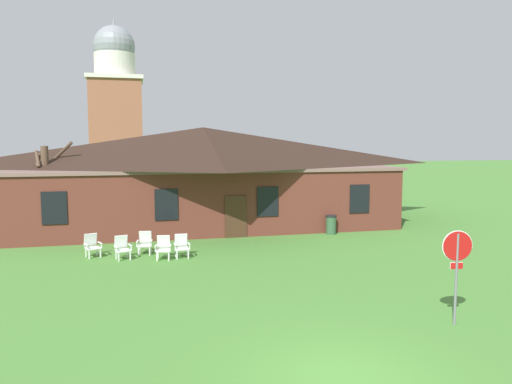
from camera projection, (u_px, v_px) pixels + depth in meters
name	position (u px, v px, depth m)	size (l,w,h in m)	color
ground_plane	(345.00, 378.00, 10.03)	(200.00, 200.00, 0.00)	#477F33
brick_building	(204.00, 174.00, 29.06)	(20.85, 10.40, 5.57)	brown
dome_tower	(116.00, 113.00, 47.91)	(5.18, 5.18, 16.61)	#93563D
stop_sign	(457.00, 258.00, 12.78)	(0.80, 0.17, 2.49)	slate
lawn_chair_by_porch	(92.00, 245.00, 20.54)	(0.78, 0.83, 0.96)	white
lawn_chair_near_door	(122.00, 247.00, 20.13)	(0.74, 0.78, 0.96)	white
lawn_chair_left_end	(145.00, 242.00, 21.09)	(0.70, 0.73, 0.96)	silver
lawn_chair_middle	(163.00, 247.00, 20.14)	(0.70, 0.73, 0.96)	silver
lawn_chair_right_end	(182.00, 245.00, 20.46)	(0.65, 0.68, 0.96)	white
bare_tree_beside_building	(48.00, 185.00, 24.92)	(1.98, 1.88, 4.76)	brown
trash_bin	(331.00, 225.00, 25.58)	(0.56, 0.56, 0.98)	#335638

